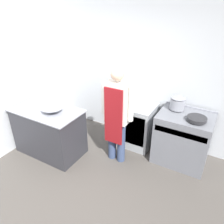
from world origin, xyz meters
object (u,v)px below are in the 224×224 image
object	(u,v)px
mixing_bowl	(52,110)
stock_pot	(178,103)
stove	(182,138)
saute_pan	(197,119)
fridge_unit	(138,125)
person_cook	(117,112)

from	to	relation	value
mixing_bowl	stock_pot	size ratio (longest dim) A/B	1.47
stove	saute_pan	xyz separation A→B (m)	(0.18, -0.12, 0.50)
mixing_bowl	stock_pot	distance (m)	2.14
fridge_unit	person_cook	world-z (taller)	person_cook
stove	mixing_bowl	xyz separation A→B (m)	(-2.04, -0.97, 0.47)
person_cook	mixing_bowl	world-z (taller)	person_cook
saute_pan	person_cook	bearing A→B (deg)	-159.81
fridge_unit	person_cook	size ratio (longest dim) A/B	0.50
fridge_unit	saute_pan	distance (m)	1.20
stock_pot	saute_pan	world-z (taller)	stock_pot
stove	person_cook	world-z (taller)	person_cook
mixing_bowl	saute_pan	bearing A→B (deg)	21.03
fridge_unit	stock_pot	bearing A→B (deg)	4.06
person_cook	saute_pan	world-z (taller)	person_cook
fridge_unit	stock_pot	size ratio (longest dim) A/B	3.43
fridge_unit	person_cook	bearing A→B (deg)	-101.33
fridge_unit	mixing_bowl	size ratio (longest dim) A/B	2.34
person_cook	saute_pan	size ratio (longest dim) A/B	5.68
fridge_unit	mixing_bowl	bearing A→B (deg)	-137.89
stove	fridge_unit	distance (m)	0.88
person_cook	mixing_bowl	distance (m)	1.11
stove	fridge_unit	world-z (taller)	stove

